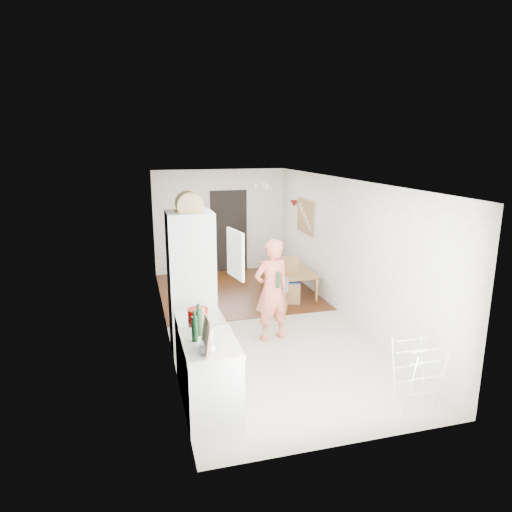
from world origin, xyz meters
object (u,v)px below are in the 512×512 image
dining_chair (290,281)px  drying_rack (417,375)px  stool (277,300)px  dining_table (289,282)px  person (272,281)px

dining_chair → drying_rack: (0.22, -3.92, -0.04)m
dining_chair → stool: bearing=-116.4°
dining_table → dining_chair: (-0.18, -0.57, 0.22)m
person → stool: person is taller
person → drying_rack: bearing=103.5°
dining_chair → stool: size_ratio=1.92×
dining_chair → drying_rack: 3.92m
person → dining_table: person is taller
dining_table → stool: size_ratio=2.81×
dining_chair → drying_rack: dining_chair is taller
stool → drying_rack: bearing=-79.5°
dining_table → stool: 1.20m
person → dining_table: (1.05, 2.16, -0.75)m
stool → dining_chair: bearing=48.1°
person → dining_chair: bearing=-130.7°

